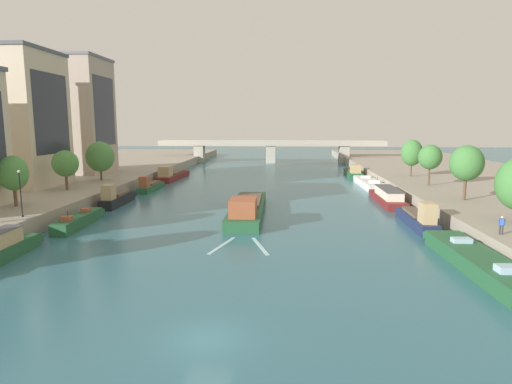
{
  "coord_description": "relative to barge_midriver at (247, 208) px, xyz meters",
  "views": [
    {
      "loc": [
        4.05,
        -21.24,
        11.4
      ],
      "look_at": [
        0.0,
        39.91,
        1.72
      ],
      "focal_mm": 30.23,
      "sensor_mm": 36.0,
      "label": 1
    }
  ],
  "objects": [
    {
      "name": "quay_right",
      "position": [
        40.03,
        23.27,
        -0.0
      ],
      "size": [
        36.0,
        170.0,
        1.96
      ],
      "primitive_type": "cube",
      "color": "gray",
      "rests_on": "ground"
    },
    {
      "name": "building_left_middle",
      "position": [
        -35.94,
        29.4,
        12.08
      ],
      "size": [
        11.86,
        11.89,
        22.16
      ],
      "color": "#A89989",
      "rests_on": "quay_left"
    },
    {
      "name": "moored_boat_left_downstream",
      "position": [
        -18.55,
        19.3,
        -0.16
      ],
      "size": [
        1.97,
        10.16,
        2.82
      ],
      "color": "#235633",
      "rests_on": "ground"
    },
    {
      "name": "tree_left_by_lamp",
      "position": [
        -26.52,
        17.88,
        4.97
      ],
      "size": [
        4.68,
        4.68,
        6.55
      ],
      "color": "brown",
      "rests_on": "quay_left"
    },
    {
      "name": "tree_left_nearest",
      "position": [
        -26.45,
        -5.84,
        4.83
      ],
      "size": [
        3.24,
        3.24,
        5.89
      ],
      "color": "brown",
      "rests_on": "quay_left"
    },
    {
      "name": "ground_plane",
      "position": [
        0.54,
        -31.73,
        -0.98
      ],
      "size": [
        400.0,
        400.0,
        0.0
      ],
      "primitive_type": "plane",
      "color": "#336675"
    },
    {
      "name": "person_on_quay",
      "position": [
        23.33,
        -15.49,
        1.91
      ],
      "size": [
        0.5,
        0.31,
        1.62
      ],
      "color": "#2D2D38",
      "rests_on": "quay_right"
    },
    {
      "name": "moored_boat_right_near",
      "position": [
        20.16,
        26.73,
        -0.31
      ],
      "size": [
        3.45,
        15.48,
        2.39
      ],
      "color": "silver",
      "rests_on": "ground"
    },
    {
      "name": "bridge_far",
      "position": [
        0.54,
        75.19,
        3.29
      ],
      "size": [
        66.97,
        4.4,
        6.59
      ],
      "color": "#ADA899",
      "rests_on": "ground"
    },
    {
      "name": "moored_boat_right_second",
      "position": [
        20.01,
        -18.98,
        -0.31
      ],
      "size": [
        3.7,
        16.31,
        2.4
      ],
      "color": "#235633",
      "rests_on": "ground"
    },
    {
      "name": "moored_boat_right_far",
      "position": [
        19.55,
        -4.87,
        0.0
      ],
      "size": [
        2.08,
        11.49,
        3.36
      ],
      "color": "#1E284C",
      "rests_on": "ground"
    },
    {
      "name": "moored_boat_right_lone",
      "position": [
        19.79,
        43.01,
        -0.1
      ],
      "size": [
        3.23,
        13.61,
        2.91
      ],
      "color": "#235633",
      "rests_on": "ground"
    },
    {
      "name": "barge_midriver",
      "position": [
        0.0,
        0.0,
        0.0
      ],
      "size": [
        4.14,
        21.27,
        3.23
      ],
      "color": "#235633",
      "rests_on": "ground"
    },
    {
      "name": "building_left_far_end",
      "position": [
        -35.94,
        10.46,
        11.22
      ],
      "size": [
        11.51,
        12.4,
        20.45
      ],
      "color": "beige",
      "rests_on": "quay_left"
    },
    {
      "name": "lamppost_left_bank",
      "position": [
        -22.23,
        -11.35,
        3.63
      ],
      "size": [
        0.28,
        0.28,
        4.84
      ],
      "color": "black",
      "rests_on": "quay_left"
    },
    {
      "name": "tree_left_far",
      "position": [
        -26.81,
        6.72,
        4.81
      ],
      "size": [
        3.68,
        3.68,
        5.75
      ],
      "color": "brown",
      "rests_on": "quay_left"
    },
    {
      "name": "moored_boat_left_far",
      "position": [
        -18.47,
        -6.99,
        -0.3
      ],
      "size": [
        2.19,
        10.64,
        2.39
      ],
      "color": "#235633",
      "rests_on": "ground"
    },
    {
      "name": "wake_behind_barge",
      "position": [
        0.57,
        -13.67,
        -0.97
      ],
      "size": [
        5.6,
        5.9,
        0.03
      ],
      "color": "#A5D1DB",
      "rests_on": "ground"
    },
    {
      "name": "moored_boat_left_second",
      "position": [
        -19.07,
        5.75,
        0.04
      ],
      "size": [
        2.11,
        10.56,
        3.38
      ],
      "color": "black",
      "rests_on": "ground"
    },
    {
      "name": "tree_right_distant",
      "position": [
        27.73,
        27.13,
        5.26
      ],
      "size": [
        3.8,
        3.8,
        6.67
      ],
      "color": "brown",
      "rests_on": "quay_right"
    },
    {
      "name": "moored_boat_right_end",
      "position": [
        19.66,
        10.02,
        -0.04
      ],
      "size": [
        2.95,
        14.24,
        2.26
      ],
      "color": "maroon",
      "rests_on": "ground"
    },
    {
      "name": "quay_left",
      "position": [
        -38.95,
        23.27,
        -0.0
      ],
      "size": [
        36.0,
        170.0,
        1.96
      ],
      "primitive_type": "cube",
      "color": "gray",
      "rests_on": "ground"
    },
    {
      "name": "tree_right_third",
      "position": [
        26.98,
        14.89,
        5.4
      ],
      "size": [
        3.53,
        3.53,
        6.33
      ],
      "color": "brown",
      "rests_on": "quay_right"
    },
    {
      "name": "tree_right_second",
      "position": [
        27.16,
        1.9,
        5.62
      ],
      "size": [
        4.08,
        4.08,
        6.87
      ],
      "color": "brown",
      "rests_on": "quay_right"
    },
    {
      "name": "moored_boat_left_gap_after",
      "position": [
        -18.67,
        34.61,
        -0.04
      ],
      "size": [
        3.45,
        15.95,
        3.18
      ],
      "color": "maroon",
      "rests_on": "ground"
    }
  ]
}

